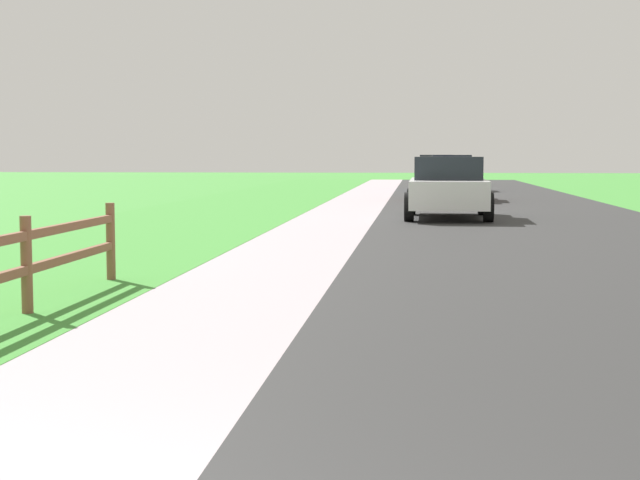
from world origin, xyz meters
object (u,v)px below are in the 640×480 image
Objects in this scene: parked_car_red at (451,179)px; parked_car_blue at (451,173)px; parked_suv_white at (448,187)px; parked_car_beige at (436,169)px.

parked_car_red is 1.01× the size of parked_car_blue.
parked_suv_white is 27.89m from parked_car_beige.
parked_car_red is (0.41, 9.78, -0.03)m from parked_suv_white.
parked_car_blue reaches higher than parked_suv_white.
parked_suv_white is at bearing -92.07° from parked_car_blue.
parked_car_red is at bearing 87.61° from parked_suv_white.
parked_suv_white is 9.79m from parked_car_red.
parked_car_beige is (-0.22, 18.12, 0.07)m from parked_car_red.
parked_car_beige reaches higher than parked_car_red.
parked_suv_white is at bearing -90.39° from parked_car_beige.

